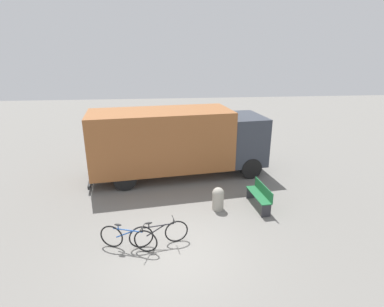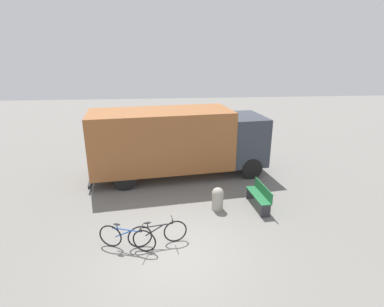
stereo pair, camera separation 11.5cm
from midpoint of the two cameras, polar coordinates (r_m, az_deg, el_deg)
ground_plane at (r=9.24m, az=-3.31°, el=-18.17°), size 60.00×60.00×0.00m
delivery_truck at (r=13.70m, az=-2.63°, el=2.65°), size 8.24×3.45×3.10m
park_bench at (r=11.51m, az=13.10°, el=-7.73°), size 0.53×1.59×0.89m
bicycle_near at (r=9.30m, az=-11.92°, el=-15.42°), size 1.72×0.66×0.82m
bicycle_middle at (r=9.35m, az=-6.18°, el=-14.87°), size 1.78×0.48×0.82m
bollard_near_bench at (r=11.14m, az=5.21°, el=-8.43°), size 0.44×0.44×0.87m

